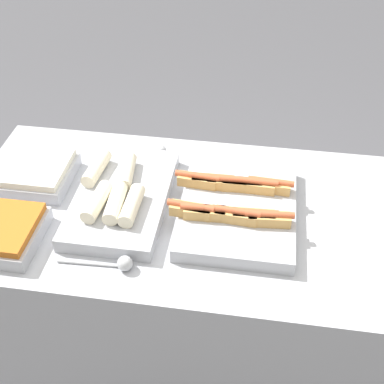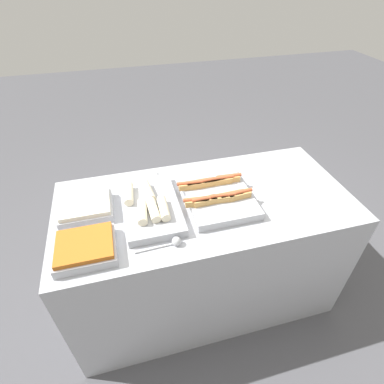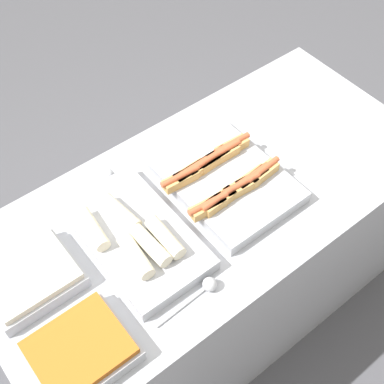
# 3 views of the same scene
# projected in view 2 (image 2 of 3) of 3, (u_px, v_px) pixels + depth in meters

# --- Properties ---
(ground_plane) EXTENTS (12.00, 12.00, 0.00)m
(ground_plane) POSITION_uv_depth(u_px,v_px,m) (202.00, 290.00, 2.34)
(ground_plane) COLOR #4C4C51
(counter) EXTENTS (1.74, 0.82, 0.92)m
(counter) POSITION_uv_depth(u_px,v_px,m) (203.00, 251.00, 2.05)
(counter) COLOR #A8AAB2
(counter) RESTS_ON ground_plane
(tray_hotdogs) EXTENTS (0.41, 0.49, 0.10)m
(tray_hotdogs) POSITION_uv_depth(u_px,v_px,m) (217.00, 193.00, 1.75)
(tray_hotdogs) COLOR #A8AAB2
(tray_hotdogs) RESTS_ON counter
(tray_wraps) EXTENTS (0.30, 0.51, 0.10)m
(tray_wraps) POSITION_uv_depth(u_px,v_px,m) (150.00, 206.00, 1.67)
(tray_wraps) COLOR #A8AAB2
(tray_wraps) RESTS_ON counter
(tray_side_front) EXTENTS (0.29, 0.25, 0.07)m
(tray_side_front) POSITION_uv_depth(u_px,v_px,m) (86.00, 248.00, 1.43)
(tray_side_front) COLOR #A8AAB2
(tray_side_front) RESTS_ON counter
(tray_side_back) EXTENTS (0.29, 0.25, 0.07)m
(tray_side_back) POSITION_uv_depth(u_px,v_px,m) (86.00, 207.00, 1.66)
(tray_side_back) COLOR #A8AAB2
(tray_side_back) RESTS_ON counter
(serving_spoon_near) EXTENTS (0.23, 0.05, 0.05)m
(serving_spoon_near) POSITION_uv_depth(u_px,v_px,m) (173.00, 242.00, 1.48)
(serving_spoon_near) COLOR #B2B5BA
(serving_spoon_near) RESTS_ON counter
(serving_spoon_far) EXTENTS (0.22, 0.05, 0.05)m
(serving_spoon_far) POSITION_uv_depth(u_px,v_px,m) (153.00, 176.00, 1.91)
(serving_spoon_far) COLOR #B2B5BA
(serving_spoon_far) RESTS_ON counter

